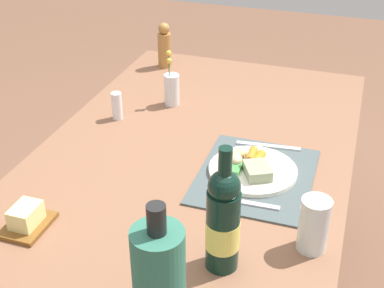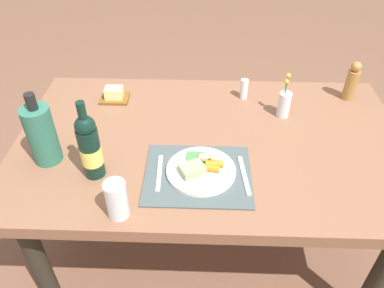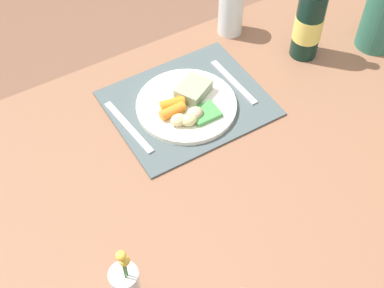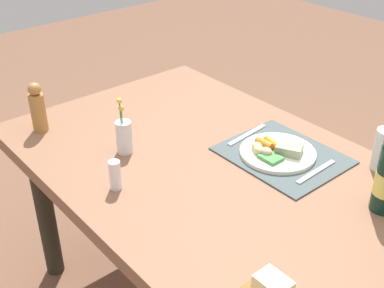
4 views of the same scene
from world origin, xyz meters
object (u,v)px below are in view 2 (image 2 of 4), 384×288
object	(u,v)px
fork	(159,173)
flower_vase	(284,104)
water_tumbler	(117,201)
wine_bottle	(90,147)
dining_table	(210,154)
knife	(244,175)
cooler_bottle	(42,134)
pepper_mill	(352,82)
salt_shaker	(244,89)
butter_dish	(114,95)
dinner_plate	(201,168)

from	to	relation	value
fork	flower_vase	xyz separation A→B (m)	(0.51, 0.39, 0.05)
water_tumbler	wine_bottle	bearing A→B (deg)	123.19
dining_table	knife	xyz separation A→B (m)	(0.12, -0.21, 0.09)
cooler_bottle	flower_vase	bearing A→B (deg)	18.94
pepper_mill	fork	bearing A→B (deg)	-146.85
salt_shaker	pepper_mill	size ratio (longest dim) A/B	0.51
flower_vase	butter_dish	bearing A→B (deg)	172.40
butter_dish	fork	bearing A→B (deg)	-62.19
cooler_bottle	pepper_mill	distance (m)	1.35
dining_table	dinner_plate	bearing A→B (deg)	-100.38
knife	cooler_bottle	xyz separation A→B (m)	(-0.74, 0.07, 0.11)
dining_table	fork	bearing A→B (deg)	-131.53
dining_table	flower_vase	size ratio (longest dim) A/B	7.76
water_tumbler	pepper_mill	size ratio (longest dim) A/B	0.74
salt_shaker	water_tumbler	bearing A→B (deg)	-122.37
dining_table	water_tumbler	world-z (taller)	water_tumbler
knife	salt_shaker	size ratio (longest dim) A/B	2.08
dinner_plate	salt_shaker	xyz separation A→B (m)	(0.19, 0.51, 0.03)
knife	water_tumbler	world-z (taller)	water_tumbler
water_tumbler	wine_bottle	xyz separation A→B (m)	(-0.12, 0.19, 0.07)
butter_dish	wine_bottle	bearing A→B (deg)	-87.12
cooler_bottle	dinner_plate	bearing A→B (deg)	-5.18
pepper_mill	wine_bottle	size ratio (longest dim) A/B	0.60
salt_shaker	wine_bottle	size ratio (longest dim) A/B	0.31
flower_vase	salt_shaker	bearing A→B (deg)	139.34
fork	salt_shaker	distance (m)	0.63
pepper_mill	dining_table	bearing A→B (deg)	-152.81
knife	cooler_bottle	bearing A→B (deg)	168.49
dining_table	knife	bearing A→B (deg)	-60.60
dining_table	cooler_bottle	size ratio (longest dim) A/B	5.46
butter_dish	salt_shaker	bearing A→B (deg)	3.53
butter_dish	dinner_plate	bearing A→B (deg)	-49.09
dinner_plate	wine_bottle	world-z (taller)	wine_bottle
pepper_mill	butter_dish	bearing A→B (deg)	-177.38
knife	salt_shaker	world-z (taller)	salt_shaker
dining_table	cooler_bottle	xyz separation A→B (m)	(-0.62, -0.14, 0.20)
flower_vase	wine_bottle	distance (m)	0.84
salt_shaker	butter_dish	world-z (taller)	salt_shaker
salt_shaker	fork	bearing A→B (deg)	-122.88
fork	pepper_mill	world-z (taller)	pepper_mill
dining_table	salt_shaker	bearing A→B (deg)	64.06
dining_table	salt_shaker	xyz separation A→B (m)	(0.15, 0.32, 0.13)
wine_bottle	dining_table	bearing A→B (deg)	26.95
fork	water_tumbler	size ratio (longest dim) A/B	1.35
fork	butter_dish	world-z (taller)	butter_dish
dining_table	water_tumbler	bearing A→B (deg)	-126.90
wine_bottle	dinner_plate	bearing A→B (deg)	2.93
dining_table	fork	size ratio (longest dim) A/B	8.46
flower_vase	water_tumbler	bearing A→B (deg)	-136.81
water_tumbler	cooler_bottle	world-z (taller)	cooler_bottle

